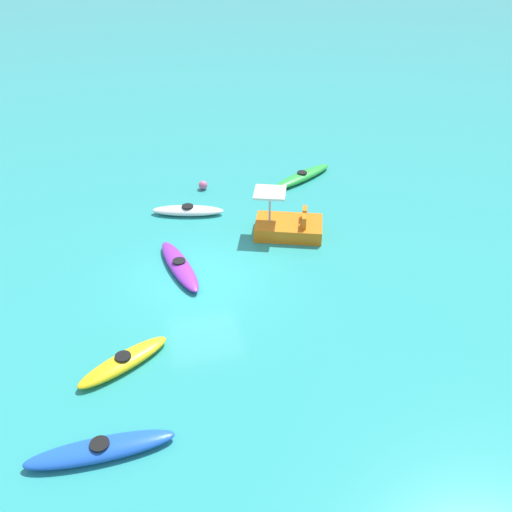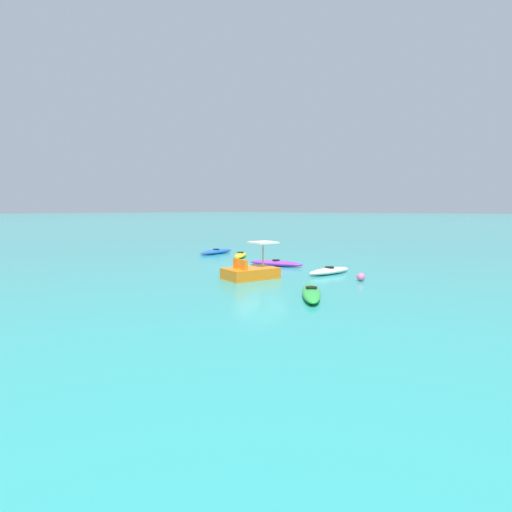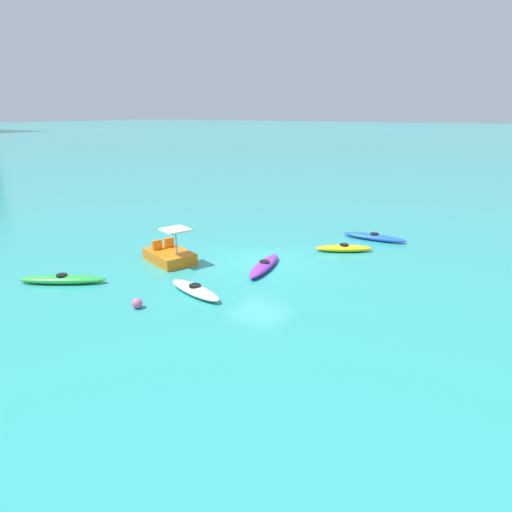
{
  "view_description": "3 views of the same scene",
  "coord_description": "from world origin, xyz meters",
  "px_view_note": "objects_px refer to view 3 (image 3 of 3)",
  "views": [
    {
      "loc": [
        15.57,
        -1.68,
        10.94
      ],
      "look_at": [
        -0.1,
        1.84,
        0.54
      ],
      "focal_mm": 41.15,
      "sensor_mm": 36.0,
      "label": 1
    },
    {
      "loc": [
        -13.8,
        18.2,
        3.19
      ],
      "look_at": [
        -0.87,
        1.49,
        0.78
      ],
      "focal_mm": 28.93,
      "sensor_mm": 36.0,
      "label": 2
    },
    {
      "loc": [
        -15.94,
        -9.91,
        6.45
      ],
      "look_at": [
        -1.35,
        -0.65,
        0.79
      ],
      "focal_mm": 30.86,
      "sensor_mm": 36.0,
      "label": 3
    }
  ],
  "objects_px": {
    "kayak_green": "(62,279)",
    "buoy_pink": "(137,303)",
    "kayak_purple": "(264,265)",
    "kayak_blue": "(374,237)",
    "kayak_yellow": "(344,248)",
    "kayak_white": "(195,290)",
    "pedal_boat_orange": "(170,255)"
  },
  "relations": [
    {
      "from": "kayak_green",
      "to": "kayak_blue",
      "type": "xyz_separation_m",
      "value": [
        12.7,
        -8.44,
        0.0
      ]
    },
    {
      "from": "kayak_yellow",
      "to": "kayak_green",
      "type": "relative_size",
      "value": 0.82
    },
    {
      "from": "kayak_green",
      "to": "kayak_purple",
      "type": "relative_size",
      "value": 0.99
    },
    {
      "from": "buoy_pink",
      "to": "kayak_blue",
      "type": "bearing_deg",
      "value": -18.15
    },
    {
      "from": "kayak_green",
      "to": "kayak_blue",
      "type": "bearing_deg",
      "value": -33.61
    },
    {
      "from": "kayak_green",
      "to": "pedal_boat_orange",
      "type": "height_order",
      "value": "pedal_boat_orange"
    },
    {
      "from": "kayak_yellow",
      "to": "buoy_pink",
      "type": "height_order",
      "value": "kayak_yellow"
    },
    {
      "from": "kayak_blue",
      "to": "pedal_boat_orange",
      "type": "distance_m",
      "value": 10.78
    },
    {
      "from": "kayak_green",
      "to": "buoy_pink",
      "type": "distance_m",
      "value": 4.26
    },
    {
      "from": "kayak_blue",
      "to": "kayak_purple",
      "type": "relative_size",
      "value": 1.03
    },
    {
      "from": "kayak_white",
      "to": "kayak_purple",
      "type": "bearing_deg",
      "value": -11.25
    },
    {
      "from": "buoy_pink",
      "to": "kayak_white",
      "type": "bearing_deg",
      "value": -23.68
    },
    {
      "from": "kayak_white",
      "to": "kayak_blue",
      "type": "xyz_separation_m",
      "value": [
        10.74,
        -3.3,
        -0.0
      ]
    },
    {
      "from": "kayak_white",
      "to": "pedal_boat_orange",
      "type": "bearing_deg",
      "value": 56.08
    },
    {
      "from": "kayak_yellow",
      "to": "pedal_boat_orange",
      "type": "bearing_deg",
      "value": 133.2
    },
    {
      "from": "kayak_yellow",
      "to": "pedal_boat_orange",
      "type": "xyz_separation_m",
      "value": [
        -5.7,
        6.07,
        0.17
      ]
    },
    {
      "from": "kayak_blue",
      "to": "buoy_pink",
      "type": "distance_m",
      "value": 13.43
    },
    {
      "from": "pedal_boat_orange",
      "to": "kayak_green",
      "type": "bearing_deg",
      "value": 157.28
    },
    {
      "from": "kayak_white",
      "to": "kayak_purple",
      "type": "relative_size",
      "value": 0.86
    },
    {
      "from": "kayak_white",
      "to": "kayak_green",
      "type": "height_order",
      "value": "same"
    },
    {
      "from": "kayak_purple",
      "to": "kayak_yellow",
      "type": "bearing_deg",
      "value": -24.74
    },
    {
      "from": "kayak_green",
      "to": "buoy_pink",
      "type": "height_order",
      "value": "kayak_green"
    },
    {
      "from": "kayak_yellow",
      "to": "kayak_white",
      "type": "distance_m",
      "value": 8.41
    },
    {
      "from": "kayak_green",
      "to": "buoy_pink",
      "type": "relative_size",
      "value": 8.95
    },
    {
      "from": "kayak_yellow",
      "to": "buoy_pink",
      "type": "relative_size",
      "value": 7.36
    },
    {
      "from": "kayak_purple",
      "to": "buoy_pink",
      "type": "relative_size",
      "value": 9.0
    },
    {
      "from": "kayak_blue",
      "to": "buoy_pink",
      "type": "bearing_deg",
      "value": 161.85
    },
    {
      "from": "kayak_green",
      "to": "kayak_yellow",
      "type": "bearing_deg",
      "value": -38.29
    },
    {
      "from": "kayak_yellow",
      "to": "kayak_green",
      "type": "height_order",
      "value": "same"
    },
    {
      "from": "kayak_blue",
      "to": "pedal_boat_orange",
      "type": "height_order",
      "value": "pedal_boat_orange"
    },
    {
      "from": "kayak_blue",
      "to": "buoy_pink",
      "type": "relative_size",
      "value": 9.24
    },
    {
      "from": "kayak_yellow",
      "to": "kayak_white",
      "type": "xyz_separation_m",
      "value": [
        -7.97,
        2.69,
        0.0
      ]
    }
  ]
}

